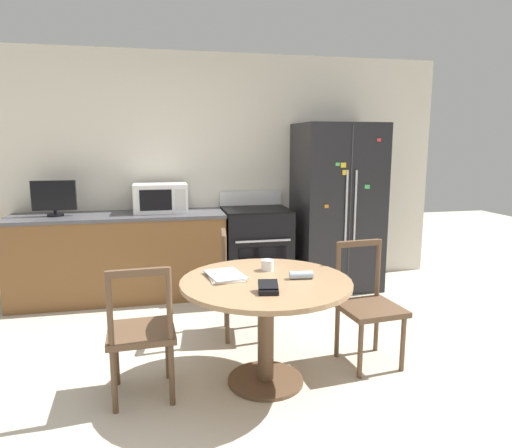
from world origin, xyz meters
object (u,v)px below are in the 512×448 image
Objects in this scene: oven_range at (256,249)px; dining_chair_right at (368,307)px; countertop_tv at (54,197)px; refrigerator at (337,207)px; microwave at (161,198)px; dining_chair_left at (141,333)px; candle_glass at (268,266)px; wallet at (268,288)px; dining_chair_far at (243,285)px.

dining_chair_right is (0.44, -1.86, -0.03)m from oven_range.
oven_range is at bearing -81.90° from dining_chair_right.
oven_range is 2.15m from countertop_tv.
refrigerator is 2.04× the size of dining_chair_right.
microwave is at bearing -58.35° from dining_chair_right.
candle_glass is (0.88, 0.23, 0.33)m from dining_chair_left.
microwave is 0.61× the size of dining_chair_left.
microwave is at bearing 111.15° from candle_glass.
candle_glass is at bearing -99.69° from oven_range.
candle_glass reaches higher than wallet.
candle_glass is (-1.22, -1.72, -0.15)m from refrigerator.
countertop_tv is 0.47× the size of dining_chair_far.
refrigerator is 12.69× the size of wallet.
oven_range is 1.20× the size of dining_chair_right.
refrigerator reaches higher than dining_chair_far.
dining_chair_right reaches higher than wallet.
refrigerator is 2.91m from dining_chair_left.
oven_range is 1.23m from dining_chair_far.
dining_chair_far is at bearing 43.11° from dining_chair_left.
dining_chair_far is (-1.28, -1.12, -0.48)m from refrigerator.
oven_range is at bearing 169.54° from dining_chair_far.
countertop_tv is at bearing 134.29° from candle_glass.
dining_chair_left is 10.10× the size of candle_glass.
candle_glass is at bearing -125.39° from refrigerator.
countertop_tv is 2.90× the size of wallet.
refrigerator is 1.94m from microwave.
oven_range is at bearing 57.02° from dining_chair_left.
oven_range is at bearing 176.76° from refrigerator.
dining_chair_left is (-0.82, -0.83, 0.00)m from dining_chair_far.
candle_glass is at bearing -12.54° from dining_chair_right.
dining_chair_far is at bearing -35.43° from countertop_tv.
countertop_tv is 2.83m from wallet.
microwave is at bearing 104.46° from wallet.
microwave is at bearing 175.48° from oven_range.
wallet is at bearing -103.32° from candle_glass.
dining_chair_left is at bearing 162.08° from wallet.
countertop_tv is at bearing -118.48° from dining_chair_far.
microwave reaches higher than wallet.
dining_chair_left is at bearing -94.58° from microwave.
oven_range is 1.82m from candle_glass.
microwave is 6.19× the size of candle_glass.
refrigerator reaches higher than candle_glass.
dining_chair_left is (-1.18, -2.00, -0.03)m from oven_range.
dining_chair_far is 1.16m from dining_chair_left.
dining_chair_right is at bearing -76.67° from oven_range.
oven_range is at bearing 79.53° from wallet.
wallet is at bearing -20.30° from dining_chair_left.
candle_glass is (1.76, -1.80, -0.33)m from countertop_tv.
microwave is 2.18m from dining_chair_left.
dining_chair_right is at bearing -53.12° from microwave.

